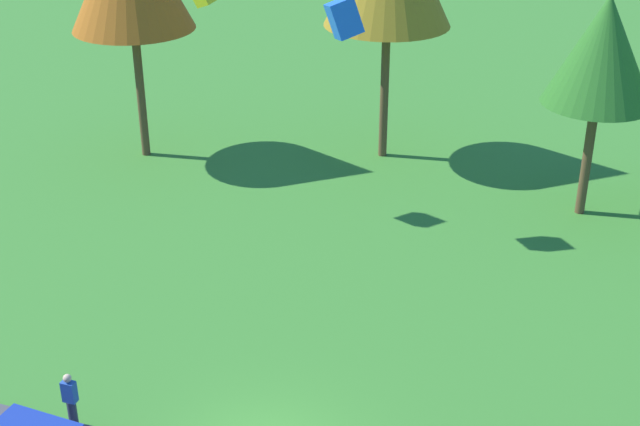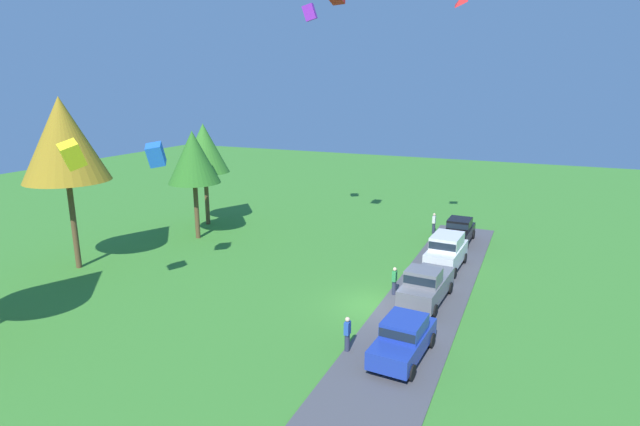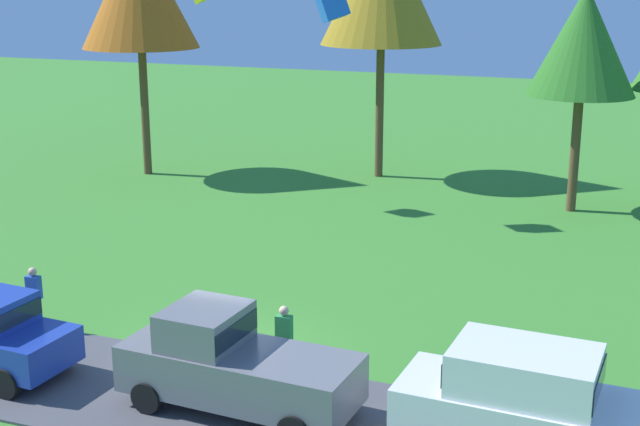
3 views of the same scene
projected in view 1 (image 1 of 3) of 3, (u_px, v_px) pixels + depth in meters
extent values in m
cylinder|color=#2D334C|center=(73.00, 414.00, 23.03)|extent=(0.24, 0.24, 0.88)
cube|color=#2851AD|center=(69.00, 392.00, 22.70)|extent=(0.36, 0.22, 0.60)
sphere|color=beige|center=(67.00, 378.00, 22.51)|extent=(0.22, 0.22, 0.22)
cylinder|color=brown|center=(141.00, 93.00, 38.29)|extent=(0.36, 0.36, 5.66)
cylinder|color=brown|center=(384.00, 92.00, 38.17)|extent=(0.36, 0.36, 5.85)
cylinder|color=brown|center=(587.00, 159.00, 33.43)|extent=(0.36, 0.36, 4.45)
cone|color=#2D7023|center=(603.00, 50.00, 31.53)|extent=(4.00, 4.00, 4.00)
cube|color=blue|center=(344.00, 18.00, 29.90)|extent=(1.54, 1.25, 1.54)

